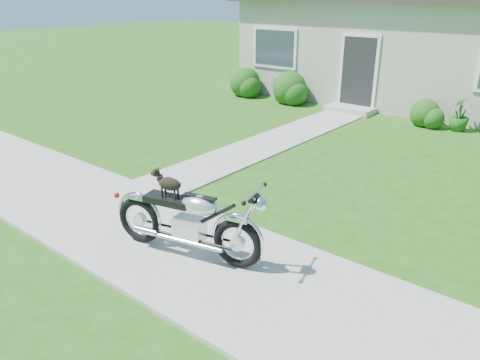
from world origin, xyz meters
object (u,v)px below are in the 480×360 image
Objects in this scene: house at (450,31)px; potted_plant_left at (280,91)px; potted_plant_right at (460,114)px; motorcycle_with_dog at (189,220)px.

potted_plant_left is (-3.95, -3.44, -1.82)m from house.
potted_plant_left is at bearing -138.92° from house.
house is at bearing 114.31° from potted_plant_right.
motorcycle_with_dog is at bearing -96.04° from potted_plant_right.
house is 18.89× the size of potted_plant_left.
motorcycle_with_dog is at bearing -62.05° from potted_plant_left.
potted_plant_left is 5.51m from potted_plant_right.
potted_plant_left is at bearing 104.11° from motorcycle_with_dog.
potted_plant_left is 0.30× the size of motorcycle_with_dog.
house is 5.55m from potted_plant_left.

